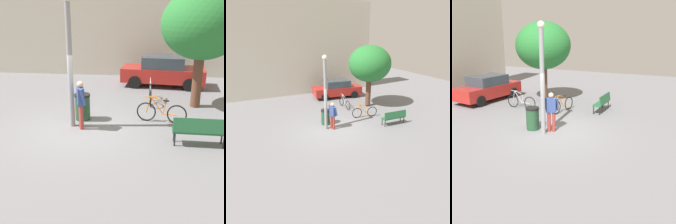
{
  "view_description": "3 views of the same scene",
  "coord_description": "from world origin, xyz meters",
  "views": [
    {
      "loc": [
        2.05,
        -9.56,
        4.1
      ],
      "look_at": [
        1.01,
        0.2,
        0.58
      ],
      "focal_mm": 48.98,
      "sensor_mm": 36.0,
      "label": 1
    },
    {
      "loc": [
        -4.75,
        -10.94,
        5.61
      ],
      "look_at": [
        0.28,
        0.0,
        1.07
      ],
      "focal_mm": 34.53,
      "sensor_mm": 36.0,
      "label": 2
    },
    {
      "loc": [
        -8.91,
        -4.81,
        3.91
      ],
      "look_at": [
        0.95,
        -0.02,
        0.59
      ],
      "focal_mm": 40.98,
      "sensor_mm": 36.0,
      "label": 3
    }
  ],
  "objects": [
    {
      "name": "lamppost",
      "position": [
        -0.4,
        0.26,
        2.37
      ],
      "size": [
        0.28,
        0.28,
        4.41
      ],
      "color": "gray",
      "rests_on": "ground_plane"
    },
    {
      "name": "parked_car_red",
      "position": [
        3.01,
        6.2,
        0.77
      ],
      "size": [
        4.35,
        2.15,
        1.55
      ],
      "color": "#AD231E",
      "rests_on": "ground_plane"
    },
    {
      "name": "person_by_lamppost",
      "position": [
        -0.04,
        0.08,
        0.97
      ],
      "size": [
        0.42,
        0.63,
        1.67
      ],
      "color": "#9E3833",
      "rests_on": "ground_plane"
    },
    {
      "name": "trash_bin",
      "position": [
        -0.17,
        0.93,
        0.49
      ],
      "size": [
        0.58,
        0.58,
        0.97
      ],
      "color": "#234C2D",
      "rests_on": "ground_plane"
    },
    {
      "name": "bicycle_silver",
      "position": [
        2.35,
        3.29,
        0.38
      ],
      "size": [
        0.08,
        1.81,
        0.97
      ],
      "color": "black",
      "rests_on": "ground_plane"
    },
    {
      "name": "ground_plane",
      "position": [
        0.0,
        0.0,
        0.0
      ],
      "size": [
        36.0,
        36.0,
        0.0
      ],
      "primitive_type": "plane",
      "color": "slate"
    },
    {
      "name": "bicycle_orange",
      "position": [
        2.71,
        0.92,
        0.38
      ],
      "size": [
        1.79,
        0.38,
        0.97
      ],
      "color": "black",
      "rests_on": "ground_plane"
    },
    {
      "name": "park_bench",
      "position": [
        3.76,
        -0.94,
        0.55
      ],
      "size": [
        1.61,
        0.5,
        0.92
      ],
      "color": "#236038",
      "rests_on": "ground_plane"
    },
    {
      "name": "plaza_tree",
      "position": [
        4.21,
        2.9,
        3.3
      ],
      "size": [
        3.18,
        3.18,
        4.68
      ],
      "color": "brown",
      "rests_on": "ground_plane"
    }
  ]
}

